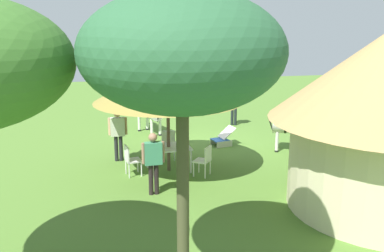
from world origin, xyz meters
TOP-DOWN VIEW (x-y plane):
  - ground_plane at (0.00, 0.00)m, footprint 36.00×36.00m
  - shade_umbrella at (1.51, 2.04)m, footprint 4.29×4.29m
  - patio_dining_table at (1.51, 2.04)m, footprint 1.34×1.04m
  - patio_chair_west_end at (2.66, 2.26)m, footprint 0.50×0.51m
  - patio_chair_near_lawn at (0.57, 2.72)m, footprint 0.60×0.60m
  - patio_chair_east_end at (1.35, 0.88)m, footprint 0.50×0.48m
  - guest_beside_umbrella at (2.16, 3.77)m, footprint 0.59×0.24m
  - guest_behind_table at (2.95, 0.83)m, footprint 0.60×0.23m
  - standing_watcher at (-2.07, -3.04)m, footprint 0.51×0.42m
  - striped_lounge_chair at (-0.78, -0.19)m, footprint 0.88×0.68m
  - zebra_nearest_camera at (1.64, -2.45)m, footprint 1.14×1.99m
  - zebra_by_umbrella at (-3.00, 1.01)m, footprint 1.99×1.21m
  - acacia_tree_left_background at (2.19, 8.09)m, footprint 2.97×2.97m

SIDE VIEW (x-z plane):
  - ground_plane at x=0.00m, z-range 0.00..0.00m
  - striped_lounge_chair at x=-0.78m, z-range -0.07..0.59m
  - patio_chair_west_end at x=2.66m, z-range 0.07..0.97m
  - patio_chair_near_lawn at x=0.57m, z-range 0.07..0.97m
  - patio_chair_east_end at x=1.35m, z-range 0.07..0.97m
  - patio_dining_table at x=1.51m, z-range 0.29..1.03m
  - zebra_nearest_camera at x=1.64m, z-range 0.21..1.69m
  - zebra_by_umbrella at x=-3.00m, z-range 0.22..1.73m
  - guest_beside_umbrella at x=2.16m, z-range 0.17..1.81m
  - standing_watcher at x=-2.07m, z-range 0.17..1.82m
  - guest_behind_table at x=2.95m, z-range 0.17..1.83m
  - shade_umbrella at x=1.51m, z-range 1.05..4.28m
  - acacia_tree_left_background at x=2.19m, z-range 1.52..6.37m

